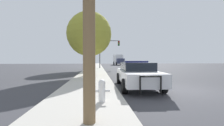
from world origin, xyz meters
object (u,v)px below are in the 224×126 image
object	(u,v)px
police_car	(137,74)
tree_sidewalk_near	(89,34)
car_background_oncoming	(129,64)
box_truck	(118,60)
traffic_light	(108,48)
tree_sidewalk_mid	(89,38)
fire_hydrant	(102,90)

from	to	relation	value
police_car	tree_sidewalk_near	distance (m)	7.66
car_background_oncoming	box_truck	size ratio (longest dim) A/B	0.65
traffic_light	tree_sidewalk_mid	distance (m)	4.57
police_car	fire_hydrant	xyz separation A→B (m)	(-2.13, -3.22, -0.24)
police_car	traffic_light	world-z (taller)	traffic_light
box_truck	tree_sidewalk_mid	bearing A→B (deg)	67.47
traffic_light	box_truck	distance (m)	20.36
fire_hydrant	tree_sidewalk_mid	distance (m)	19.20
police_car	tree_sidewalk_mid	xyz separation A→B (m)	(-3.63, 15.39, 4.27)
fire_hydrant	tree_sidewalk_near	distance (m)	10.10
car_background_oncoming	tree_sidewalk_near	world-z (taller)	tree_sidewalk_near
car_background_oncoming	fire_hydrant	bearing A→B (deg)	71.31
traffic_light	tree_sidewalk_near	xyz separation A→B (m)	(-2.64, -12.18, 0.37)
fire_hydrant	police_car	bearing A→B (deg)	56.44
fire_hydrant	car_background_oncoming	distance (m)	25.77
traffic_light	car_background_oncoming	size ratio (longest dim) A/B	1.05
car_background_oncoming	tree_sidewalk_mid	xyz separation A→B (m)	(-7.71, -6.40, 4.32)
car_background_oncoming	box_truck	world-z (taller)	box_truck
tree_sidewalk_mid	police_car	bearing A→B (deg)	-76.72
traffic_light	tree_sidewalk_near	bearing A→B (deg)	-102.22
box_truck	car_background_oncoming	bearing A→B (deg)	86.10
fire_hydrant	tree_sidewalk_mid	world-z (taller)	tree_sidewalk_mid
police_car	car_background_oncoming	size ratio (longest dim) A/B	1.05
car_background_oncoming	tree_sidewalk_mid	distance (m)	10.91
tree_sidewalk_near	tree_sidewalk_mid	distance (m)	9.26
police_car	box_truck	world-z (taller)	box_truck
traffic_light	tree_sidewalk_mid	size ratio (longest dim) A/B	0.70
tree_sidewalk_mid	traffic_light	bearing A→B (deg)	43.00
fire_hydrant	car_background_oncoming	bearing A→B (deg)	76.04
box_truck	tree_sidewalk_mid	xyz separation A→B (m)	(-7.82, -22.71, 3.36)
police_car	car_background_oncoming	bearing A→B (deg)	-97.69
car_background_oncoming	box_truck	distance (m)	16.34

